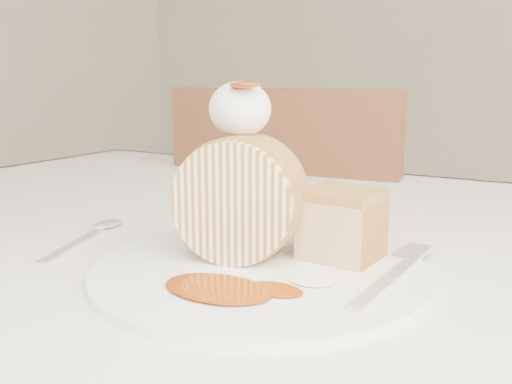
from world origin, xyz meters
The scene contains 10 objects.
table centered at (0.00, 0.20, 0.66)m, with size 1.40×0.90×0.75m.
chair_far centered at (-0.23, 0.66, 0.51)m, with size 0.46×0.46×0.90m.
plate centered at (0.01, 0.08, 0.75)m, with size 0.29×0.29×0.01m, color white.
roulade_slice centered at (-0.02, 0.09, 0.81)m, with size 0.11×0.11×0.06m, color #FFE2B1.
cake_chunk centered at (0.06, 0.13, 0.78)m, with size 0.06×0.06×0.05m, color #AF8542.
whipped_cream centered at (-0.02, 0.10, 0.89)m, with size 0.06×0.06×0.05m, color white.
caramel_drizzle centered at (-0.01, 0.09, 0.92)m, with size 0.03×0.02×0.01m, color #8A3105.
caramel_pool centered at (0.01, 0.01, 0.76)m, with size 0.09×0.06×0.00m, color #8A3105, non-canonical shape.
fork centered at (0.12, 0.08, 0.76)m, with size 0.02×0.17×0.00m, color silver.
spoon centered at (-0.19, 0.05, 0.75)m, with size 0.02×0.15×0.00m, color silver.
Camera 1 is at (0.24, -0.33, 0.92)m, focal length 40.00 mm.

